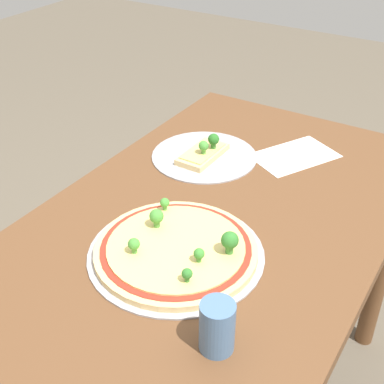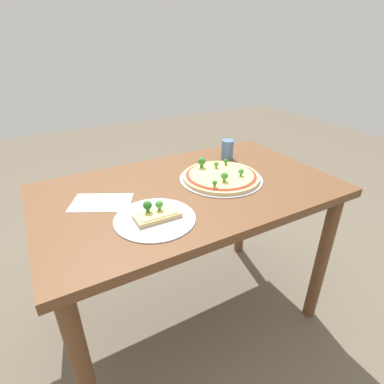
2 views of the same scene
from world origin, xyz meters
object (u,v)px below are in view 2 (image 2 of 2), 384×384
object	(u,v)px
pizza_tray_whole	(221,176)
pizza_tray_slice	(156,216)
dining_table	(189,209)
drinking_cup	(227,150)

from	to	relation	value
pizza_tray_whole	pizza_tray_slice	world-z (taller)	pizza_tray_whole
pizza_tray_whole	dining_table	bearing A→B (deg)	-179.75
dining_table	pizza_tray_slice	bearing A→B (deg)	-144.25
pizza_tray_whole	pizza_tray_slice	bearing A→B (deg)	-157.28
pizza_tray_whole	drinking_cup	bearing A→B (deg)	48.65
pizza_tray_whole	pizza_tray_slice	xyz separation A→B (m)	(-0.38, -0.16, -0.00)
pizza_tray_slice	drinking_cup	xyz separation A→B (m)	(0.55, 0.35, 0.04)
dining_table	pizza_tray_whole	distance (m)	0.20
pizza_tray_whole	drinking_cup	world-z (taller)	drinking_cup
dining_table	pizza_tray_slice	distance (m)	0.30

